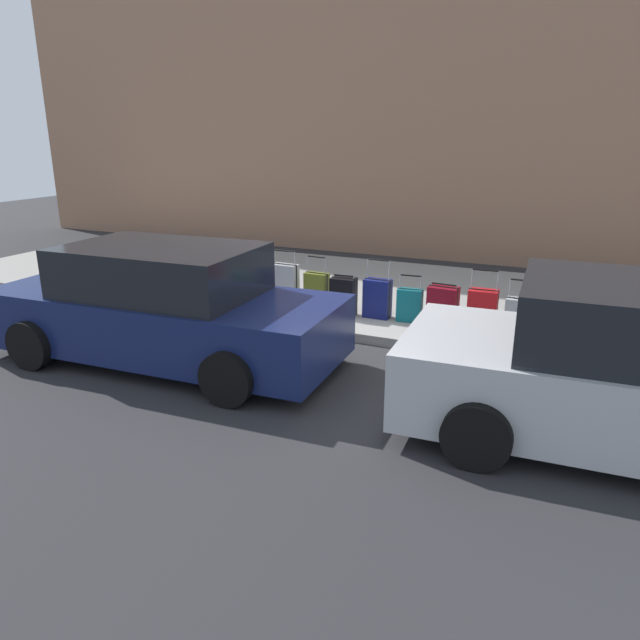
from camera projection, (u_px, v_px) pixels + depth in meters
name	position (u px, v px, depth m)	size (l,w,h in m)	color
ground_plane	(332.00, 339.00, 8.74)	(40.00, 40.00, 0.00)	#28282B
sidewalk_curb	(385.00, 294.00, 10.89)	(18.00, 5.00, 0.14)	gray
building_facade_sidewalk_side	(464.00, 6.00, 13.68)	(24.00, 3.00, 11.39)	#936B51
suitcase_olive_0	(557.00, 320.00, 8.09)	(0.36, 0.25, 0.97)	#59601E
suitcase_silver_1	(519.00, 318.00, 8.32)	(0.40, 0.22, 0.84)	#9EA0A8
suitcase_red_2	(482.00, 310.00, 8.63)	(0.43, 0.28, 0.91)	red
suitcase_maroon_3	(443.00, 307.00, 8.71)	(0.45, 0.29, 0.68)	maroon
suitcase_teal_4	(410.00, 305.00, 9.03)	(0.39, 0.22, 0.73)	#0F606B
suitcase_navy_5	(377.00, 298.00, 9.22)	(0.42, 0.25, 0.93)	navy
suitcase_black_6	(343.00, 297.00, 9.32)	(0.39, 0.26, 0.66)	black
suitcase_olive_7	(317.00, 291.00, 9.61)	(0.39, 0.22, 0.89)	#59601E
suitcase_silver_8	(285.00, 286.00, 9.73)	(0.46, 0.23, 0.97)	#9EA0A8
suitcase_red_9	(258.00, 280.00, 10.04)	(0.43, 0.22, 0.80)	red
suitcase_maroon_10	(231.00, 279.00, 10.23)	(0.39, 0.23, 0.95)	maroon
suitcase_teal_11	(204.00, 275.00, 10.45)	(0.51, 0.23, 0.92)	#0F606B
fire_hydrant	(158.00, 268.00, 10.80)	(0.39, 0.21, 0.78)	#99999E
bollard_post	(127.00, 268.00, 10.91)	(0.15, 0.15, 0.76)	brown
parked_car_navy_1	(165.00, 308.00, 7.72)	(4.72, 2.14, 1.55)	#141E4C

